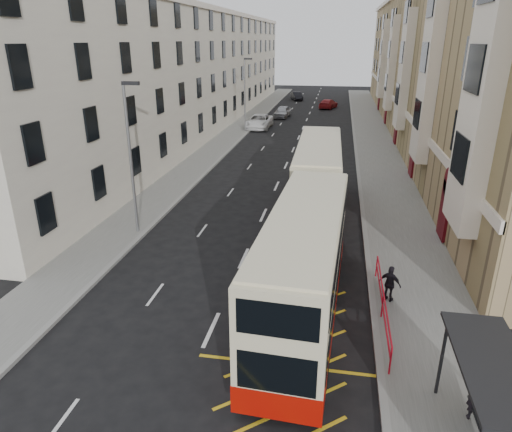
% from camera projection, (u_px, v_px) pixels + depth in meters
% --- Properties ---
extents(ground, '(200.00, 200.00, 0.00)m').
position_uv_depth(ground, '(175.00, 410.00, 13.26)').
color(ground, black).
rests_on(ground, ground).
extents(pavement_right, '(4.00, 120.00, 0.15)m').
position_uv_depth(pavement_right, '(381.00, 163.00, 39.44)').
color(pavement_right, '#61615C').
rests_on(pavement_right, ground).
extents(pavement_left, '(3.00, 120.00, 0.15)m').
position_uv_depth(pavement_left, '(208.00, 155.00, 41.99)').
color(pavement_left, '#61615C').
rests_on(pavement_left, ground).
extents(kerb_right, '(0.25, 120.00, 0.15)m').
position_uv_depth(kerb_right, '(357.00, 162.00, 39.77)').
color(kerb_right, gray).
rests_on(kerb_right, ground).
extents(kerb_left, '(0.25, 120.00, 0.15)m').
position_uv_depth(kerb_left, '(223.00, 156.00, 41.74)').
color(kerb_left, gray).
rests_on(kerb_left, ground).
extents(road_markings, '(10.00, 110.00, 0.01)m').
position_uv_depth(road_markings, '(302.00, 129.00, 54.54)').
color(road_markings, silver).
rests_on(road_markings, ground).
extents(terrace_right, '(10.75, 79.00, 15.25)m').
position_uv_depth(terrace_right, '(442.00, 64.00, 49.71)').
color(terrace_right, tan).
rests_on(terrace_right, ground).
extents(terrace_left, '(9.18, 79.00, 13.25)m').
position_uv_depth(terrace_left, '(193.00, 71.00, 54.85)').
color(terrace_left, beige).
rests_on(terrace_left, ground).
extents(bus_shelter, '(1.65, 4.25, 2.70)m').
position_uv_depth(bus_shelter, '(500.00, 399.00, 10.75)').
color(bus_shelter, black).
rests_on(bus_shelter, pavement_right).
extents(guard_railing, '(0.06, 6.56, 1.01)m').
position_uv_depth(guard_railing, '(383.00, 301.00, 17.20)').
color(guard_railing, '#B9091B').
rests_on(guard_railing, pavement_right).
extents(street_lamp_near, '(0.93, 0.18, 8.00)m').
position_uv_depth(street_lamp_near, '(131.00, 151.00, 23.63)').
color(street_lamp_near, gray).
rests_on(street_lamp_near, pavement_left).
extents(street_lamp_far, '(0.93, 0.18, 8.00)m').
position_uv_depth(street_lamp_far, '(245.00, 91.00, 51.15)').
color(street_lamp_far, gray).
rests_on(street_lamp_far, pavement_left).
extents(double_decker_front, '(3.05, 11.15, 4.40)m').
position_uv_depth(double_decker_front, '(304.00, 267.00, 16.79)').
color(double_decker_front, beige).
rests_on(double_decker_front, ground).
extents(double_decker_rear, '(2.74, 11.12, 4.42)m').
position_uv_depth(double_decker_rear, '(318.00, 178.00, 27.47)').
color(double_decker_rear, beige).
rests_on(double_decker_rear, ground).
extents(pedestrian_near, '(0.57, 0.38, 1.56)m').
position_uv_depth(pedestrian_near, '(478.00, 396.00, 12.49)').
color(pedestrian_near, black).
rests_on(pedestrian_near, pavement_right).
extents(pedestrian_far, '(0.96, 0.76, 1.53)m').
position_uv_depth(pedestrian_far, '(390.00, 284.00, 18.27)').
color(pedestrian_far, black).
rests_on(pedestrian_far, pavement_right).
extents(white_van, '(2.82, 5.93, 1.64)m').
position_uv_depth(white_van, '(259.00, 122.00, 54.72)').
color(white_van, white).
rests_on(white_van, ground).
extents(car_silver, '(2.30, 4.73, 1.56)m').
position_uv_depth(car_silver, '(282.00, 112.00, 62.37)').
color(car_silver, '#A9ABB0').
rests_on(car_silver, ground).
extents(car_dark, '(2.69, 4.41, 1.37)m').
position_uv_depth(car_dark, '(297.00, 96.00, 80.22)').
color(car_dark, black).
rests_on(car_dark, ground).
extents(car_red, '(3.18, 5.16, 1.40)m').
position_uv_depth(car_red, '(328.00, 104.00, 70.67)').
color(car_red, maroon).
rests_on(car_red, ground).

